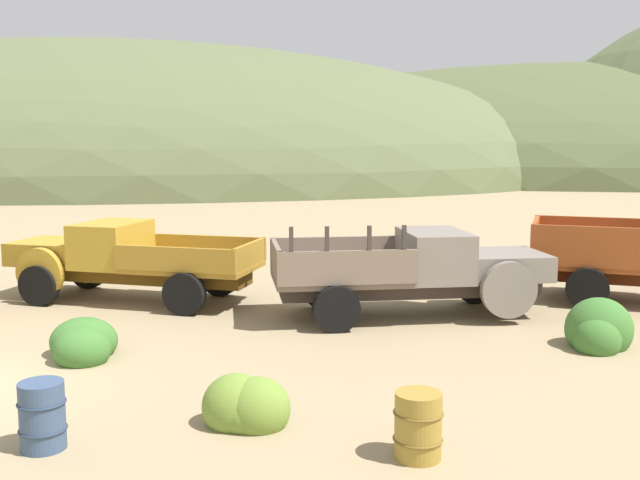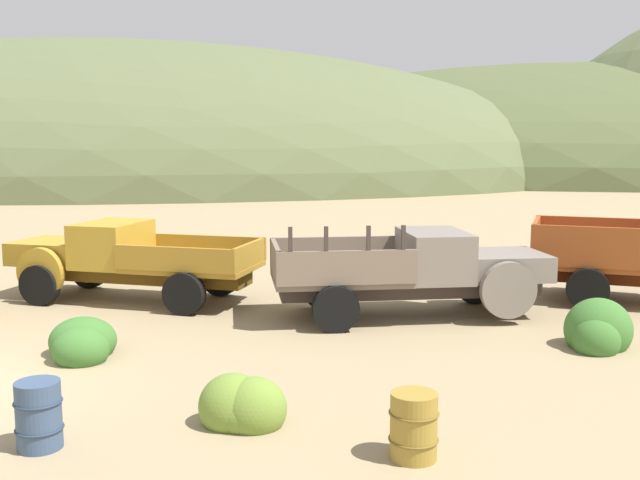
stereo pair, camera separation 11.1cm
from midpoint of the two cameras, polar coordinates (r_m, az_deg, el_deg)
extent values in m
ellipsoid|color=#56603D|center=(73.93, -17.04, 4.58)|extent=(91.60, 57.07, 25.10)
ellipsoid|color=#4C5633|center=(95.93, 18.10, 5.24)|extent=(98.93, 78.66, 24.49)
cube|color=#593D12|center=(18.45, -14.32, -2.52)|extent=(5.79, 2.49, 0.36)
cube|color=#B28928|center=(19.48, -19.82, -0.84)|extent=(2.21, 2.10, 0.55)
cube|color=#B7B2A8|center=(19.98, -21.82, -0.81)|extent=(0.39, 1.12, 0.44)
cylinder|color=#B28928|center=(20.22, -17.63, -1.45)|extent=(1.20, 0.50, 1.20)
cylinder|color=#B28928|center=(18.61, -20.88, -2.40)|extent=(1.20, 0.50, 1.20)
cube|color=#B28928|center=(18.60, -15.86, -0.29)|extent=(1.81, 2.21, 1.05)
cube|color=black|center=(18.89, -17.45, 0.41)|extent=(0.50, 1.58, 0.59)
cube|color=#A47826|center=(17.70, -9.88, -2.04)|extent=(3.35, 2.72, 0.12)
cube|color=#A47826|center=(18.55, -8.62, -0.50)|extent=(2.82, 0.90, 0.55)
cube|color=#A47826|center=(16.75, -11.32, -1.48)|extent=(2.82, 0.90, 0.55)
cube|color=#A47826|center=(17.11, -5.66, -1.16)|extent=(0.65, 1.95, 0.55)
cylinder|color=black|center=(20.31, -17.51, -2.21)|extent=(1.00, 0.53, 0.96)
cylinder|color=black|center=(18.61, -20.93, -3.27)|extent=(1.00, 0.53, 0.96)
cylinder|color=black|center=(18.61, -7.83, -2.81)|extent=(1.00, 0.53, 0.96)
cylinder|color=black|center=(16.75, -10.57, -4.09)|extent=(1.00, 0.53, 0.96)
cube|color=#3D322D|center=(16.42, 6.73, -3.61)|extent=(5.76, 1.59, 0.36)
cube|color=slate|center=(16.97, 13.63, -1.84)|extent=(1.98, 1.92, 0.55)
cube|color=#B7B2A8|center=(17.29, 16.22, -1.84)|extent=(0.21, 1.19, 0.44)
cylinder|color=slate|center=(16.01, 14.11, -3.73)|extent=(1.21, 0.31, 1.20)
cylinder|color=slate|center=(17.90, 11.70, -2.43)|extent=(1.21, 0.31, 1.20)
cube|color=slate|center=(16.43, 8.59, -1.13)|extent=(1.53, 2.13, 1.05)
cube|color=black|center=(16.57, 10.57, -0.37)|extent=(0.23, 1.69, 0.59)
cube|color=#746354|center=(16.06, 1.34, -2.94)|extent=(3.08, 2.38, 0.12)
cube|color=#746354|center=(14.98, 1.96, -2.15)|extent=(2.87, 0.41, 0.70)
cube|color=#746354|center=(17.01, 0.81, -0.92)|extent=(2.87, 0.41, 0.70)
cube|color=#746354|center=(15.84, -3.58, -1.60)|extent=(0.33, 2.08, 0.70)
cube|color=#3D322D|center=(14.74, -2.44, 0.05)|extent=(0.09, 0.09, 0.50)
cube|color=#3D322D|center=(14.82, 0.33, 0.10)|extent=(0.09, 0.09, 0.50)
cube|color=#3D322D|center=(14.96, 3.60, 0.16)|extent=(0.09, 0.09, 0.50)
cube|color=#3D322D|center=(15.12, 6.27, 0.20)|extent=(0.09, 0.09, 0.50)
cylinder|color=black|center=(18.00, 11.61, -3.28)|extent=(0.98, 0.38, 0.96)
cylinder|color=black|center=(15.07, 1.07, -5.31)|extent=(0.98, 0.38, 0.96)
cylinder|color=black|center=(17.17, -0.01, -3.66)|extent=(0.98, 0.38, 0.96)
cube|color=#97471E|center=(19.11, 20.47, -1.69)|extent=(3.66, 3.06, 0.12)
cube|color=#97471E|center=(17.98, 20.65, -0.55)|extent=(2.97, 1.16, 0.95)
cube|color=#97471E|center=(20.09, 20.46, 0.30)|extent=(2.97, 1.16, 0.95)
cube|color=#97471E|center=(19.04, 16.04, 0.10)|extent=(0.82, 2.04, 0.95)
cylinder|color=black|center=(18.08, 19.68, -3.53)|extent=(1.00, 0.59, 0.96)
cylinder|color=black|center=(20.27, 19.59, -2.32)|extent=(1.00, 0.59, 0.96)
cylinder|color=olive|center=(9.46, 7.20, -13.97)|extent=(0.58, 0.58, 0.84)
torus|color=brown|center=(9.39, 7.22, -13.02)|extent=(0.62, 0.62, 0.03)
torus|color=brown|center=(9.52, 7.18, -14.91)|extent=(0.62, 0.62, 0.03)
cylinder|color=#384C6B|center=(10.28, -20.85, -12.50)|extent=(0.57, 0.57, 0.88)
torus|color=#27354A|center=(10.22, -20.90, -11.57)|extent=(0.61, 0.61, 0.03)
torus|color=#27354A|center=(10.34, -20.80, -13.41)|extent=(0.61, 0.61, 0.03)
ellipsoid|color=#3D702D|center=(14.30, -17.89, -7.42)|extent=(1.22, 1.09, 0.88)
ellipsoid|color=#3D702D|center=(13.83, -18.04, -8.03)|extent=(1.00, 0.90, 0.81)
ellipsoid|color=olive|center=(22.82, -19.49, -1.88)|extent=(0.92, 0.83, 0.78)
ellipsoid|color=olive|center=(22.63, -19.64, -2.13)|extent=(0.78, 0.70, 0.55)
ellipsoid|color=olive|center=(10.55, -6.77, -12.57)|extent=(0.95, 0.85, 0.92)
ellipsoid|color=olive|center=(10.45, -5.16, -12.80)|extent=(0.92, 0.83, 0.89)
ellipsoid|color=olive|center=(10.49, -5.87, -12.97)|extent=(0.88, 0.80, 0.73)
ellipsoid|color=#3D702D|center=(14.68, 20.32, -7.16)|extent=(0.88, 0.79, 0.85)
ellipsoid|color=#3D702D|center=(15.01, 20.43, -6.45)|extent=(1.26, 1.14, 1.21)
ellipsoid|color=#3D702D|center=(15.03, 20.26, -6.81)|extent=(0.85, 0.77, 0.85)
camera|label=1|loc=(0.06, -90.18, -0.03)|focal=41.65mm
camera|label=2|loc=(0.06, 89.82, 0.03)|focal=41.65mm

